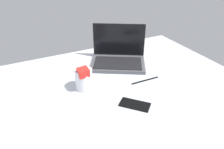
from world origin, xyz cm
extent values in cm
cube|color=#B7BCC6|center=(0.00, 0.00, 9.00)|extent=(180.00, 140.00, 18.00)
cube|color=#4C4C51|center=(32.11, 38.71, 19.00)|extent=(40.09, 36.48, 2.00)
cube|color=black|center=(31.36, 37.41, 20.20)|extent=(33.62, 29.28, 0.40)
cube|color=black|center=(37.65, 48.21, 30.50)|extent=(29.02, 17.46, 21.00)
cylinder|color=silver|center=(4.16, 23.36, 23.50)|extent=(9.00, 9.00, 11.00)
cube|color=yellow|center=(5.47, 24.76, 21.94)|extent=(6.55, 6.05, 5.20)
cube|color=#268C33|center=(4.42, 23.61, 25.42)|extent=(7.59, 6.96, 5.66)
cube|color=red|center=(3.28, 21.13, 28.91)|extent=(5.63, 5.47, 4.71)
cube|color=black|center=(20.15, -0.88, 18.40)|extent=(14.50, 14.90, 0.80)
cube|color=black|center=(36.65, 15.15, 18.30)|extent=(17.01, 0.83, 0.60)
camera|label=1|loc=(-26.22, -69.78, 82.45)|focal=35.49mm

